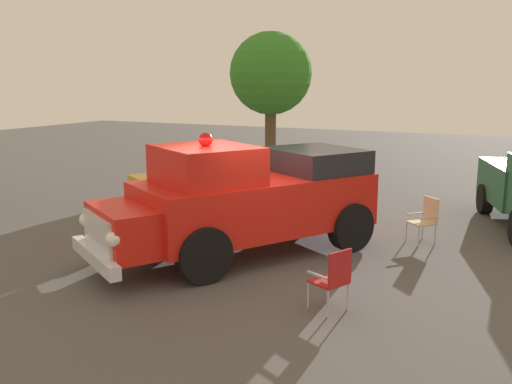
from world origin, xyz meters
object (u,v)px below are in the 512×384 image
(classic_hot_rod, at_px, (209,179))
(spectator_seated, at_px, (164,202))
(lawn_chair_by_car, at_px, (334,276))
(oak_tree_right, at_px, (271,74))
(lawn_chair_spare, at_px, (426,217))
(vintage_fire_truck, at_px, (246,198))
(lawn_chair_near_truck, at_px, (161,207))

(classic_hot_rod, relative_size, spectator_seated, 3.63)
(lawn_chair_by_car, relative_size, oak_tree_right, 0.18)
(lawn_chair_spare, relative_size, spectator_seated, 0.79)
(vintage_fire_truck, xyz_separation_m, lawn_chair_near_truck, (-0.71, -2.67, -0.61))
(lawn_chair_spare, xyz_separation_m, oak_tree_right, (-8.27, -7.58, 3.23))
(lawn_chair_by_car, bearing_deg, vintage_fire_truck, -128.40)
(vintage_fire_truck, relative_size, classic_hot_rod, 1.33)
(spectator_seated, bearing_deg, vintage_fire_truck, 72.40)
(classic_hot_rod, distance_m, spectator_seated, 2.98)
(lawn_chair_near_truck, relative_size, lawn_chair_spare, 1.00)
(spectator_seated, bearing_deg, lawn_chair_by_car, 61.19)
(spectator_seated, xyz_separation_m, oak_tree_right, (-9.95, -1.72, 3.12))
(lawn_chair_spare, distance_m, oak_tree_right, 11.68)
(vintage_fire_truck, distance_m, oak_tree_right, 11.93)
(lawn_chair_by_car, height_order, lawn_chair_spare, same)
(vintage_fire_truck, xyz_separation_m, lawn_chair_by_car, (2.02, 2.55, -0.61))
(vintage_fire_truck, distance_m, classic_hot_rod, 4.95)
(lawn_chair_by_car, bearing_deg, classic_hot_rod, -135.44)
(vintage_fire_truck, xyz_separation_m, oak_tree_right, (-10.79, -4.37, 2.62))
(classic_hot_rod, distance_m, lawn_chair_near_truck, 3.11)
(classic_hot_rod, xyz_separation_m, lawn_chair_by_car, (5.80, 5.71, -0.16))
(spectator_seated, bearing_deg, classic_hot_rod, -170.19)
(lawn_chair_near_truck, relative_size, spectator_seated, 0.79)
(classic_hot_rod, distance_m, lawn_chair_by_car, 8.14)
(vintage_fire_truck, height_order, spectator_seated, vintage_fire_truck)
(lawn_chair_by_car, distance_m, spectator_seated, 5.94)
(lawn_chair_near_truck, xyz_separation_m, spectator_seated, (-0.13, 0.02, 0.11))
(vintage_fire_truck, height_order, oak_tree_right, oak_tree_right)
(classic_hot_rod, xyz_separation_m, lawn_chair_near_truck, (3.07, 0.49, -0.16))
(classic_hot_rod, bearing_deg, lawn_chair_near_truck, 9.02)
(lawn_chair_by_car, distance_m, oak_tree_right, 14.91)
(vintage_fire_truck, distance_m, spectator_seated, 2.83)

